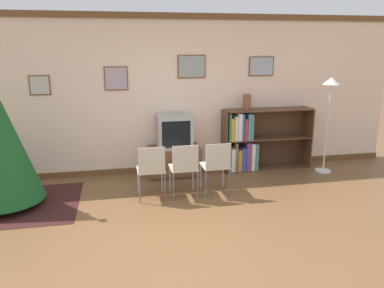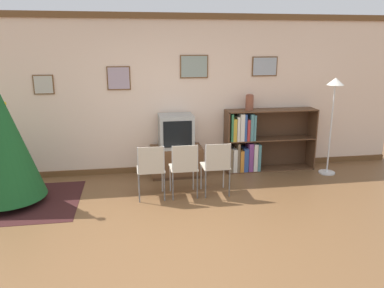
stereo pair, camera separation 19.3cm
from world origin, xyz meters
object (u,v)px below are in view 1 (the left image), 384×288
(folding_chair_right, at_px, (217,165))
(tv_console, at_px, (174,161))
(folding_chair_center, at_px, (184,167))
(folding_chair_left, at_px, (151,169))
(bookshelf, at_px, (251,142))
(vase, at_px, (247,102))
(standing_lamp, at_px, (330,100))
(television, at_px, (174,131))

(folding_chair_right, bearing_deg, tv_console, 116.63)
(tv_console, xyz_separation_m, folding_chair_center, (0.00, -0.96, 0.22))
(tv_console, height_order, folding_chair_left, folding_chair_left)
(tv_console, relative_size, folding_chair_left, 1.06)
(folding_chair_center, height_order, folding_chair_right, same)
(tv_console, distance_m, folding_chair_left, 1.10)
(tv_console, bearing_deg, folding_chair_right, -63.37)
(bookshelf, bearing_deg, tv_console, -177.22)
(vase, bearing_deg, standing_lamp, -17.34)
(tv_console, distance_m, folding_chair_right, 1.10)
(vase, bearing_deg, folding_chair_center, -140.81)
(television, xyz_separation_m, vase, (1.30, 0.10, 0.45))
(folding_chair_left, xyz_separation_m, standing_lamp, (3.12, 0.64, 0.81))
(folding_chair_right, distance_m, vase, 1.54)
(tv_console, xyz_separation_m, vase, (1.30, 0.10, 0.98))
(television, distance_m, folding_chair_right, 1.12)
(standing_lamp, bearing_deg, folding_chair_left, -168.32)
(folding_chair_left, bearing_deg, tv_console, 63.37)
(television, relative_size, folding_chair_center, 0.70)
(folding_chair_center, distance_m, vase, 1.84)
(standing_lamp, bearing_deg, folding_chair_center, -166.25)
(tv_console, xyz_separation_m, folding_chair_left, (-0.48, -0.96, 0.22))
(standing_lamp, bearing_deg, television, 173.13)
(television, bearing_deg, folding_chair_center, -90.00)
(tv_console, height_order, folding_chair_center, folding_chair_center)
(television, height_order, folding_chair_right, television)
(folding_chair_right, relative_size, vase, 3.03)
(tv_console, distance_m, television, 0.53)
(television, relative_size, vase, 2.11)
(tv_console, relative_size, bookshelf, 0.54)
(folding_chair_center, xyz_separation_m, standing_lamp, (2.63, 0.64, 0.81))
(television, bearing_deg, folding_chair_right, -63.31)
(vase, xyz_separation_m, standing_lamp, (1.33, -0.42, 0.05))
(folding_chair_center, height_order, vase, vase)
(folding_chair_left, distance_m, folding_chair_right, 0.97)
(folding_chair_left, relative_size, standing_lamp, 0.49)
(folding_chair_left, bearing_deg, standing_lamp, 11.68)
(bookshelf, bearing_deg, television, -177.12)
(television, xyz_separation_m, standing_lamp, (2.63, -0.32, 0.49))
(bookshelf, distance_m, vase, 0.74)
(television, height_order, folding_chair_center, television)
(television, height_order, standing_lamp, standing_lamp)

